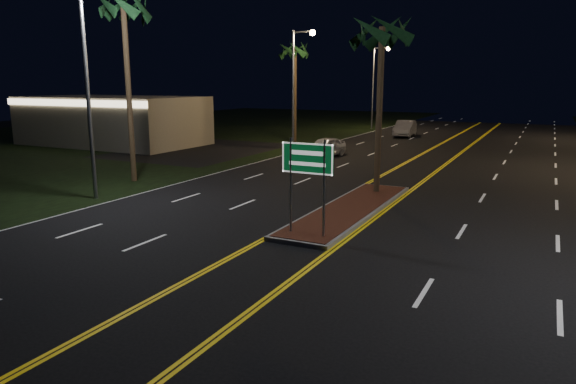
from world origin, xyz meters
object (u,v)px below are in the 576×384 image
Objects in this scene: highway_sign at (307,167)px; streetlight_left_far at (376,78)px; car_near at (325,145)px; streetlight_left_near at (92,69)px; palm_median at (382,32)px; commercial_building at (113,120)px; streetlight_left_mid at (298,76)px; median_island at (350,209)px; car_far at (405,127)px; palm_left_near at (123,9)px; palm_left_far at (295,51)px.

streetlight_left_far reaches higher than highway_sign.
streetlight_left_far is 23.74m from car_near.
palm_median is (10.61, 6.50, 1.62)m from streetlight_left_near.
streetlight_left_mid reaches higher than commercial_building.
streetlight_left_mid is (15.39, 4.01, 3.65)m from commercial_building.
commercial_building is 16.31m from streetlight_left_mid.
streetlight_left_near is at bearing -164.22° from median_island.
streetlight_left_far is at bearing 123.74° from car_far.
palm_left_near reaches higher than streetlight_left_far.
median_island is 15.20m from palm_left_near.
palm_left_near reaches higher than streetlight_left_near.
car_far is (7.20, 9.71, -6.85)m from palm_left_far.
car_near is at bearing 67.20° from palm_left_near.
palm_median is at bearing -53.82° from palm_left_far.
streetlight_left_near is 1.68× the size of car_far.
palm_left_near reaches higher than car_far.
streetlight_left_mid is at bearing -61.33° from palm_left_far.
streetlight_left_near is at bearing -84.79° from palm_left_far.
palm_left_far is (-2.19, -16.00, 2.09)m from streetlight_left_far.
highway_sign is at bearing -22.60° from palm_left_near.
palm_median is 21.69m from palm_left_far.
highway_sign is 0.36× the size of streetlight_left_near.
streetlight_left_mid reaches higher than car_far.
palm_median is (0.00, 3.50, 7.19)m from median_island.
streetlight_left_far is (0.00, 40.00, 0.00)m from streetlight_left_near.
palm_left_far is at bearing 116.92° from highway_sign.
palm_left_near is 16.19m from car_near.
streetlight_left_near is 1.00× the size of streetlight_left_mid.
car_near is at bearing 3.15° from commercial_building.
car_far is at bearing 100.34° from median_island.
streetlight_left_near is 1.00× the size of streetlight_left_far.
commercial_building is at bearing -148.75° from palm_left_far.
palm_median is (10.61, -33.50, 1.62)m from streetlight_left_far.
highway_sign is at bearing -63.08° from palm_left_far.
commercial_building is (-26.00, 17.19, -0.40)m from highway_sign.
streetlight_left_mid is at bearing -114.88° from car_far.
car_far is (5.01, 33.71, -4.76)m from streetlight_left_near.
palm_left_far is (-12.80, 21.00, 7.66)m from median_island.
streetlight_left_mid is 1.08× the size of palm_median.
palm_left_near is at bearing 157.40° from highway_sign.
median_island is 1.16× the size of palm_left_far.
streetlight_left_near reaches higher than median_island.
commercial_building is at bearing 133.90° from streetlight_left_near.
median_island is at bearing -4.57° from palm_left_near.
median_island is 1.14× the size of streetlight_left_near.
palm_median is at bearing 31.49° from streetlight_left_near.
streetlight_left_mid is 1.00× the size of streetlight_left_far.
streetlight_left_near and streetlight_left_mid have the same top height.
car_near is (-7.02, 14.04, 0.72)m from median_island.
streetlight_left_mid reaches higher than highway_sign.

